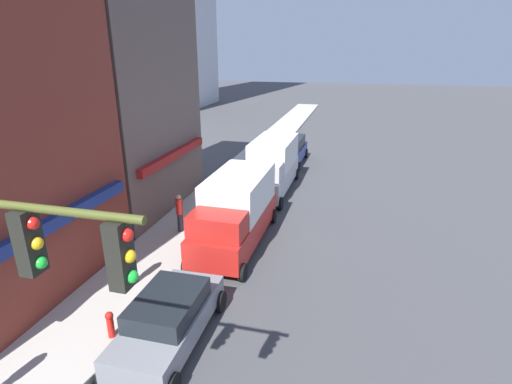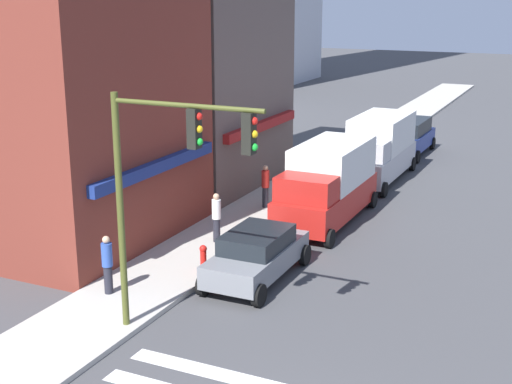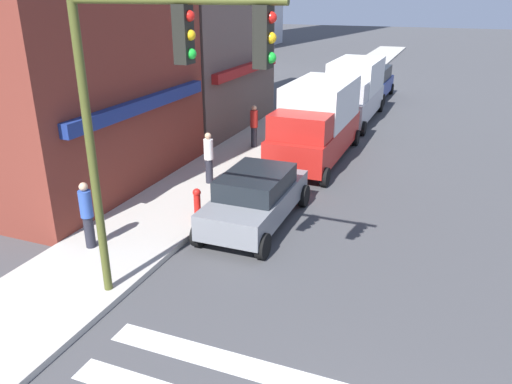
% 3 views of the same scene
% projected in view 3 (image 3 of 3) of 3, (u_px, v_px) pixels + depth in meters
% --- Properties ---
extents(traffic_signal, '(0.32, 4.14, 6.34)m').
position_uv_depth(traffic_signal, '(150.00, 95.00, 8.93)').
color(traffic_signal, '#474C1E').
rests_on(traffic_signal, ground_plane).
extents(sedan_grey, '(4.41, 2.02, 1.59)m').
position_uv_depth(sedan_grey, '(256.00, 197.00, 14.19)').
color(sedan_grey, slate).
rests_on(sedan_grey, ground_plane).
extents(box_truck_red, '(6.22, 2.42, 3.04)m').
position_uv_depth(box_truck_red, '(317.00, 121.00, 19.48)').
color(box_truck_red, '#B21E19').
rests_on(box_truck_red, ground_plane).
extents(box_truck_silver, '(6.22, 2.42, 3.04)m').
position_uv_depth(box_truck_silver, '(354.00, 90.00, 25.59)').
color(box_truck_silver, '#B7B7BC').
rests_on(box_truck_silver, ground_plane).
extents(suv_blue, '(4.73, 2.12, 1.94)m').
position_uv_depth(suv_blue, '(373.00, 82.00, 31.16)').
color(suv_blue, navy).
rests_on(suv_blue, ground_plane).
extents(pedestrian_blue_shirt, '(0.32, 0.32, 1.77)m').
position_uv_depth(pedestrian_blue_shirt, '(87.00, 214.00, 12.56)').
color(pedestrian_blue_shirt, '#23232D').
rests_on(pedestrian_blue_shirt, sidewalk_left).
extents(pedestrian_red_jacket, '(0.32, 0.32, 1.77)m').
position_uv_depth(pedestrian_red_jacket, '(254.00, 125.00, 20.86)').
color(pedestrian_red_jacket, '#23232D').
rests_on(pedestrian_red_jacket, sidewalk_left).
extents(pedestrian_white_shirt, '(0.32, 0.32, 1.77)m').
position_uv_depth(pedestrian_white_shirt, '(209.00, 157.00, 16.88)').
color(pedestrian_white_shirt, '#23232D').
rests_on(pedestrian_white_shirt, sidewalk_left).
extents(fire_hydrant, '(0.24, 0.24, 0.84)m').
position_uv_depth(fire_hydrant, '(197.00, 201.00, 14.53)').
color(fire_hydrant, red).
rests_on(fire_hydrant, sidewalk_left).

